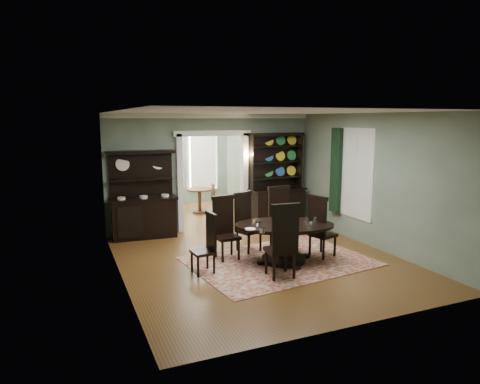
# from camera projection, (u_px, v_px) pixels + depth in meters

# --- Properties ---
(room) EXTENTS (5.51, 6.01, 3.01)m
(room) POSITION_uv_depth(u_px,v_px,m) (261.00, 185.00, 8.49)
(room) COLOR brown
(room) RESTS_ON ground
(parlor) EXTENTS (3.51, 3.50, 3.01)m
(parlor) POSITION_uv_depth(u_px,v_px,m) (186.00, 162.00, 13.48)
(parlor) COLOR brown
(parlor) RESTS_ON ground
(doorway_trim) EXTENTS (2.08, 0.25, 2.57)m
(doorway_trim) POSITION_uv_depth(u_px,v_px,m) (212.00, 167.00, 11.17)
(doorway_trim) COLOR silver
(doorway_trim) RESTS_ON floor
(right_window) EXTENTS (0.15, 1.47, 2.12)m
(right_window) POSITION_uv_depth(u_px,v_px,m) (346.00, 172.00, 10.32)
(right_window) COLOR white
(right_window) RESTS_ON wall_right
(wall_sconce) EXTENTS (0.27, 0.21, 0.21)m
(wall_sconce) POSITION_uv_depth(u_px,v_px,m) (248.00, 156.00, 11.34)
(wall_sconce) COLOR gold
(wall_sconce) RESTS_ON back_wall_right
(rug) EXTENTS (3.81, 2.97, 0.01)m
(rug) POSITION_uv_depth(u_px,v_px,m) (279.00, 261.00, 8.71)
(rug) COLOR maroon
(rug) RESTS_ON floor
(dining_table) EXTENTS (2.35, 2.35, 0.79)m
(dining_table) POSITION_uv_depth(u_px,v_px,m) (284.00, 235.00, 8.60)
(dining_table) COLOR black
(dining_table) RESTS_ON rug
(centerpiece) EXTENTS (1.57, 1.01, 0.26)m
(centerpiece) POSITION_uv_depth(u_px,v_px,m) (280.00, 220.00, 8.53)
(centerpiece) COLOR white
(centerpiece) RESTS_ON dining_table
(chair_far_left) EXTENTS (0.50, 0.48, 1.30)m
(chair_far_left) POSITION_uv_depth(u_px,v_px,m) (225.00, 225.00, 8.85)
(chair_far_left) COLOR black
(chair_far_left) RESTS_ON rug
(chair_far_mid) EXTENTS (0.60, 0.59, 1.30)m
(chair_far_mid) POSITION_uv_depth(u_px,v_px,m) (245.00, 220.00, 9.36)
(chair_far_mid) COLOR black
(chair_far_mid) RESTS_ON rug
(chair_far_right) EXTENTS (0.54, 0.49, 1.40)m
(chair_far_right) POSITION_uv_depth(u_px,v_px,m) (281.00, 216.00, 9.49)
(chair_far_right) COLOR black
(chair_far_right) RESTS_ON rug
(chair_end_left) EXTENTS (0.43, 0.45, 1.15)m
(chair_end_left) POSITION_uv_depth(u_px,v_px,m) (207.00, 241.00, 8.00)
(chair_end_left) COLOR black
(chair_end_left) RESTS_ON rug
(chair_end_right) EXTENTS (0.59, 0.60, 1.33)m
(chair_end_right) POSITION_uv_depth(u_px,v_px,m) (320.00, 225.00, 8.85)
(chair_end_right) COLOR black
(chair_end_right) RESTS_ON rug
(chair_near) EXTENTS (0.56, 0.54, 1.41)m
(chair_near) POSITION_uv_depth(u_px,v_px,m) (283.00, 239.00, 7.63)
(chair_near) COLOR black
(chair_near) RESTS_ON rug
(sideboard) EXTENTS (1.64, 0.67, 2.12)m
(sideboard) POSITION_uv_depth(u_px,v_px,m) (143.00, 208.00, 10.37)
(sideboard) COLOR black
(sideboard) RESTS_ON floor
(welsh_dresser) EXTENTS (1.64, 0.71, 2.50)m
(welsh_dresser) POSITION_uv_depth(u_px,v_px,m) (276.00, 191.00, 11.71)
(welsh_dresser) COLOR black
(welsh_dresser) RESTS_ON floor
(parlor_table) EXTENTS (0.81, 0.81, 0.75)m
(parlor_table) POSITION_uv_depth(u_px,v_px,m) (200.00, 197.00, 13.16)
(parlor_table) COLOR #532A17
(parlor_table) RESTS_ON parlor_floor
(parlor_chair_left) EXTENTS (0.38, 0.37, 0.85)m
(parlor_chair_left) POSITION_uv_depth(u_px,v_px,m) (175.00, 200.00, 12.93)
(parlor_chair_left) COLOR #532A17
(parlor_chair_left) RESTS_ON parlor_floor
(parlor_chair_right) EXTENTS (0.40, 0.39, 0.92)m
(parlor_chair_right) POSITION_uv_depth(u_px,v_px,m) (217.00, 198.00, 13.06)
(parlor_chair_right) COLOR #532A17
(parlor_chair_right) RESTS_ON parlor_floor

